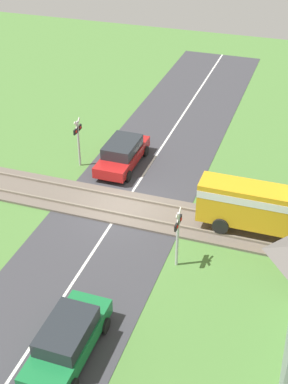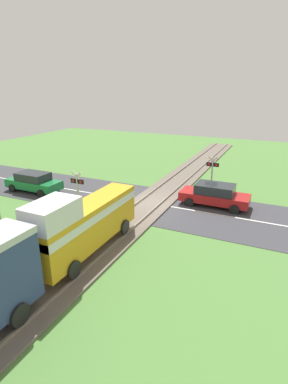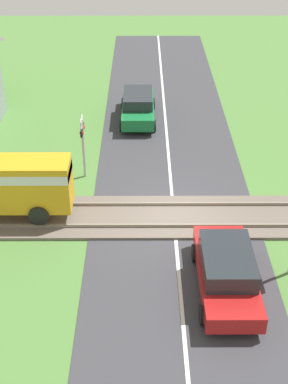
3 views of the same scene
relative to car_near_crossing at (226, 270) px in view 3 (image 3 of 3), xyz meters
The scene contains 6 objects.
ground_plane 4.25m from the car_near_crossing, 20.14° to the left, with size 60.00×60.00×0.00m, color #4C7A38.
road_surface 4.25m from the car_near_crossing, 20.14° to the left, with size 48.00×6.40×0.02m.
track_bed 4.24m from the car_near_crossing, 20.14° to the left, with size 2.80×48.00×0.24m.
car_near_crossing is the anchor object (origin of this frame).
car_far_side 13.24m from the car_near_crossing, 12.56° to the left, with size 4.29×1.80×1.47m.
crossing_signal_east_approach 8.83m from the car_near_crossing, 35.88° to the left, with size 0.90×0.18×2.81m.
Camera 3 is at (-16.79, 1.21, 11.95)m, focal length 50.00 mm.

